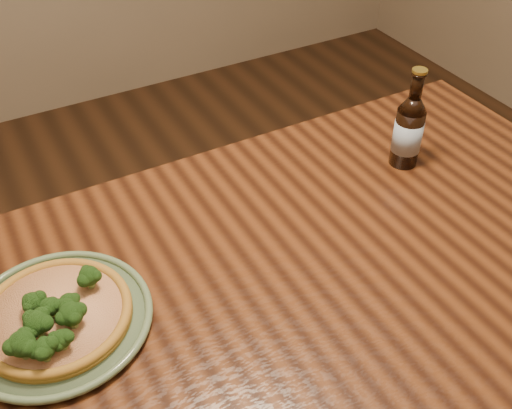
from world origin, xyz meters
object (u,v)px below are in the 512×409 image
plate (57,320)px  pizza (55,316)px  table (277,318)px  beer_bottle (408,130)px

plate → pizza: size_ratio=1.26×
table → plate: size_ratio=4.90×
table → plate: 0.40m
beer_bottle → plate: bearing=168.6°
table → plate: (-0.38, 0.11, 0.10)m
pizza → beer_bottle: size_ratio=1.09×
table → beer_bottle: 0.52m
plate → beer_bottle: bearing=6.0°
plate → pizza: pizza is taller
pizza → plate: bearing=75.0°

